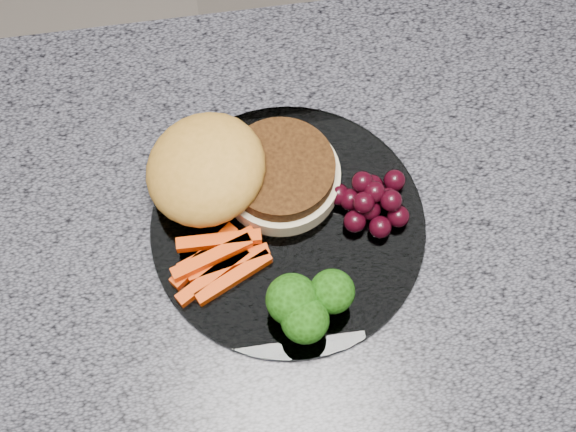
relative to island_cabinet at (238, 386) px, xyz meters
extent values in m
plane|color=gray|center=(0.00, 0.00, -0.43)|extent=(4.00, 4.00, 0.00)
cube|color=#512F1B|center=(0.00, 0.00, 0.00)|extent=(1.20, 0.60, 0.86)
cube|color=#54545F|center=(0.00, 0.00, 0.45)|extent=(1.20, 0.60, 0.04)
cylinder|color=white|center=(0.08, 0.04, 0.47)|extent=(0.26, 0.26, 0.01)
cylinder|color=beige|center=(0.08, 0.09, 0.49)|extent=(0.12, 0.12, 0.02)
cylinder|color=#45260D|center=(0.08, 0.09, 0.51)|extent=(0.11, 0.11, 0.02)
ellipsoid|color=#BA802E|center=(0.01, 0.09, 0.51)|extent=(0.12, 0.12, 0.06)
cube|color=#DB3A03|center=(0.01, 0.02, 0.48)|extent=(0.08, 0.04, 0.01)
cube|color=#DB3A03|center=(0.02, 0.01, 0.48)|extent=(0.08, 0.03, 0.01)
cube|color=#DB3A03|center=(0.00, 0.00, 0.48)|extent=(0.07, 0.05, 0.01)
cube|color=#DB3A03|center=(0.01, 0.03, 0.49)|extent=(0.08, 0.01, 0.01)
cube|color=#DB3A03|center=(0.01, 0.01, 0.49)|extent=(0.08, 0.04, 0.01)
cube|color=#DB3A03|center=(0.02, -0.01, 0.48)|extent=(0.08, 0.04, 0.01)
cube|color=#DB3A03|center=(0.00, 0.02, 0.48)|extent=(0.07, 0.06, 0.01)
cylinder|color=#5A8630|center=(0.07, -0.04, 0.49)|extent=(0.02, 0.02, 0.02)
ellipsoid|color=#113306|center=(0.07, -0.04, 0.51)|extent=(0.05, 0.05, 0.04)
cylinder|color=#5A8630|center=(0.11, -0.04, 0.49)|extent=(0.01, 0.01, 0.02)
ellipsoid|color=#113306|center=(0.11, -0.04, 0.51)|extent=(0.04, 0.04, 0.04)
cylinder|color=#5A8630|center=(0.08, -0.06, 0.49)|extent=(0.01, 0.01, 0.02)
ellipsoid|color=#113306|center=(0.08, -0.06, 0.51)|extent=(0.04, 0.04, 0.04)
sphere|color=black|center=(0.16, 0.04, 0.49)|extent=(0.02, 0.02, 0.02)
sphere|color=black|center=(0.18, 0.05, 0.49)|extent=(0.02, 0.02, 0.02)
sphere|color=black|center=(0.16, 0.06, 0.49)|extent=(0.02, 0.02, 0.02)
sphere|color=black|center=(0.14, 0.05, 0.49)|extent=(0.02, 0.02, 0.02)
sphere|color=black|center=(0.14, 0.03, 0.49)|extent=(0.02, 0.02, 0.02)
sphere|color=black|center=(0.16, 0.02, 0.49)|extent=(0.02, 0.02, 0.02)
sphere|color=black|center=(0.18, 0.03, 0.49)|extent=(0.02, 0.02, 0.02)
sphere|color=black|center=(0.19, 0.07, 0.49)|extent=(0.02, 0.02, 0.02)
sphere|color=black|center=(0.13, 0.06, 0.49)|extent=(0.02, 0.02, 0.02)
sphere|color=black|center=(0.16, 0.05, 0.50)|extent=(0.02, 0.02, 0.02)
sphere|color=black|center=(0.15, 0.04, 0.50)|extent=(0.02, 0.02, 0.02)
sphere|color=black|center=(0.18, 0.04, 0.50)|extent=(0.02, 0.02, 0.02)
sphere|color=black|center=(0.15, 0.06, 0.50)|extent=(0.02, 0.02, 0.02)
camera|label=1|loc=(0.04, -0.25, 1.17)|focal=50.00mm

